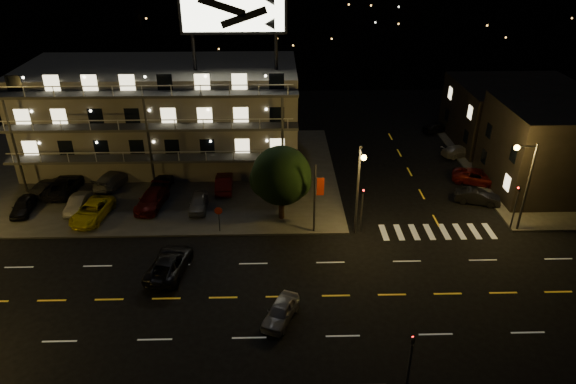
{
  "coord_description": "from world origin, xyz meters",
  "views": [
    {
      "loc": [
        1.84,
        -28.58,
        23.59
      ],
      "look_at": [
        2.8,
        8.0,
        4.14
      ],
      "focal_mm": 32.0,
      "sensor_mm": 36.0,
      "label": 1
    }
  ],
  "objects_px": {
    "tree": "(281,177)",
    "side_car_0": "(477,197)",
    "road_car_east": "(281,311)",
    "road_car_west": "(169,263)",
    "lot_car_4": "(198,202)",
    "lot_car_2": "(92,211)",
    "lot_car_7": "(114,178)"
  },
  "relations": [
    {
      "from": "side_car_0",
      "to": "lot_car_4",
      "type": "bearing_deg",
      "value": 108.89
    },
    {
      "from": "lot_car_2",
      "to": "lot_car_4",
      "type": "xyz_separation_m",
      "value": [
        9.16,
        1.45,
        -0.07
      ]
    },
    {
      "from": "lot_car_4",
      "to": "side_car_0",
      "type": "relative_size",
      "value": 0.93
    },
    {
      "from": "lot_car_2",
      "to": "tree",
      "type": "bearing_deg",
      "value": 8.15
    },
    {
      "from": "lot_car_2",
      "to": "road_car_west",
      "type": "xyz_separation_m",
      "value": [
        8.18,
        -7.87,
        -0.11
      ]
    },
    {
      "from": "lot_car_2",
      "to": "road_car_east",
      "type": "bearing_deg",
      "value": -29.69
    },
    {
      "from": "lot_car_4",
      "to": "road_car_west",
      "type": "relative_size",
      "value": 0.7
    },
    {
      "from": "side_car_0",
      "to": "road_car_west",
      "type": "distance_m",
      "value": 28.74
    },
    {
      "from": "lot_car_7",
      "to": "side_car_0",
      "type": "distance_m",
      "value": 35.2
    },
    {
      "from": "lot_car_2",
      "to": "side_car_0",
      "type": "xyz_separation_m",
      "value": [
        35.14,
        2.09,
        -0.19
      ]
    },
    {
      "from": "tree",
      "to": "side_car_0",
      "type": "relative_size",
      "value": 1.63
    },
    {
      "from": "lot_car_2",
      "to": "lot_car_4",
      "type": "height_order",
      "value": "lot_car_2"
    },
    {
      "from": "lot_car_2",
      "to": "road_car_east",
      "type": "xyz_separation_m",
      "value": [
        16.48,
        -13.33,
        -0.21
      ]
    },
    {
      "from": "tree",
      "to": "lot_car_4",
      "type": "distance_m",
      "value": 8.42
    },
    {
      "from": "tree",
      "to": "lot_car_2",
      "type": "relative_size",
      "value": 1.3
    },
    {
      "from": "lot_car_4",
      "to": "road_car_east",
      "type": "xyz_separation_m",
      "value": [
        7.32,
        -14.77,
        -0.14
      ]
    },
    {
      "from": "tree",
      "to": "lot_car_7",
      "type": "xyz_separation_m",
      "value": [
        -16.48,
        6.79,
        -3.26
      ]
    },
    {
      "from": "road_car_west",
      "to": "road_car_east",
      "type": "bearing_deg",
      "value": 156.06
    },
    {
      "from": "tree",
      "to": "lot_car_2",
      "type": "bearing_deg",
      "value": 178.89
    },
    {
      "from": "tree",
      "to": "road_car_east",
      "type": "relative_size",
      "value": 1.75
    },
    {
      "from": "tree",
      "to": "lot_car_2",
      "type": "height_order",
      "value": "tree"
    },
    {
      "from": "road_car_east",
      "to": "road_car_west",
      "type": "distance_m",
      "value": 9.94
    },
    {
      "from": "lot_car_4",
      "to": "lot_car_2",
      "type": "bearing_deg",
      "value": -171.29
    },
    {
      "from": "lot_car_2",
      "to": "road_car_east",
      "type": "height_order",
      "value": "lot_car_2"
    },
    {
      "from": "road_car_east",
      "to": "lot_car_4",
      "type": "bearing_deg",
      "value": 139.43
    },
    {
      "from": "lot_car_2",
      "to": "lot_car_7",
      "type": "distance_m",
      "value": 6.47
    },
    {
      "from": "tree",
      "to": "lot_car_2",
      "type": "distance_m",
      "value": 17.01
    },
    {
      "from": "road_car_west",
      "to": "side_car_0",
      "type": "bearing_deg",
      "value": -150.35
    },
    {
      "from": "lot_car_4",
      "to": "road_car_east",
      "type": "distance_m",
      "value": 16.49
    },
    {
      "from": "road_car_west",
      "to": "lot_car_4",
      "type": "bearing_deg",
      "value": -86.64
    },
    {
      "from": "road_car_east",
      "to": "side_car_0",
      "type": "bearing_deg",
      "value": 62.64
    },
    {
      "from": "lot_car_7",
      "to": "side_car_0",
      "type": "bearing_deg",
      "value": -166.32
    }
  ]
}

